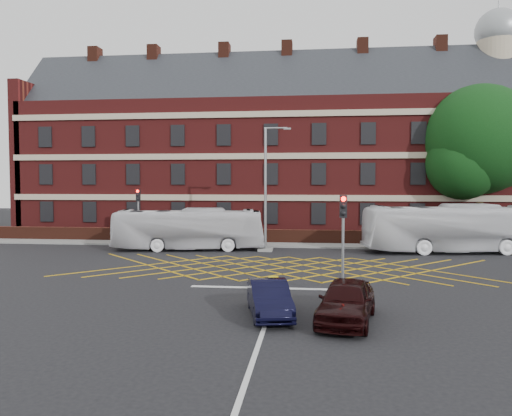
# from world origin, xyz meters

# --- Properties ---
(ground) EXTENTS (120.00, 120.00, 0.00)m
(ground) POSITION_xyz_m (0.00, 0.00, 0.00)
(ground) COLOR black
(ground) RESTS_ON ground
(victorian_building) EXTENTS (51.00, 12.17, 20.40)m
(victorian_building) POSITION_xyz_m (0.25, 22.00, 7.84)
(victorian_building) COLOR maroon
(victorian_building) RESTS_ON ground
(boundary_wall) EXTENTS (56.00, 0.50, 1.10)m
(boundary_wall) POSITION_xyz_m (0.00, 13.00, 0.55)
(boundary_wall) COLOR #451C12
(boundary_wall) RESTS_ON ground
(far_pavement) EXTENTS (60.00, 3.00, 0.12)m
(far_pavement) POSITION_xyz_m (0.00, 12.00, 0.06)
(far_pavement) COLOR slate
(far_pavement) RESTS_ON ground
(box_junction_hatching) EXTENTS (8.22, 8.22, 0.02)m
(box_junction_hatching) POSITION_xyz_m (0.00, 2.00, 0.01)
(box_junction_hatching) COLOR #CC990C
(box_junction_hatching) RESTS_ON ground
(stop_line) EXTENTS (8.00, 0.30, 0.02)m
(stop_line) POSITION_xyz_m (0.00, -3.50, 0.01)
(stop_line) COLOR silver
(stop_line) RESTS_ON ground
(centre_line) EXTENTS (0.15, 14.00, 0.02)m
(centre_line) POSITION_xyz_m (0.00, -10.00, 0.01)
(centre_line) COLOR silver
(centre_line) RESTS_ON ground
(bus_left) EXTENTS (10.90, 3.99, 2.97)m
(bus_left) POSITION_xyz_m (-7.21, 8.63, 1.48)
(bus_left) COLOR silver
(bus_left) RESTS_ON ground
(bus_right) EXTENTS (12.19, 4.23, 3.33)m
(bus_right) POSITION_xyz_m (10.97, 9.32, 1.66)
(bus_right) COLOR silver
(bus_right) RESTS_ON ground
(car_navy) EXTENTS (2.12, 4.05, 1.27)m
(car_navy) POSITION_xyz_m (0.03, -8.16, 0.63)
(car_navy) COLOR black
(car_navy) RESTS_ON ground
(car_maroon) EXTENTS (2.54, 4.58, 1.48)m
(car_maroon) POSITION_xyz_m (2.74, -8.65, 0.74)
(car_maroon) COLOR black
(car_maroon) RESTS_ON ground
(deciduous_tree) EXTENTS (8.83, 8.83, 12.66)m
(deciduous_tree) POSITION_xyz_m (14.80, 16.31, 7.63)
(deciduous_tree) COLOR black
(deciduous_tree) RESTS_ON ground
(traffic_light_near) EXTENTS (0.70, 0.70, 4.27)m
(traffic_light_near) POSITION_xyz_m (2.84, -4.63, 1.76)
(traffic_light_near) COLOR slate
(traffic_light_near) RESTS_ON ground
(traffic_light_far) EXTENTS (0.70, 0.70, 4.27)m
(traffic_light_far) POSITION_xyz_m (-11.96, 11.50, 1.76)
(traffic_light_far) COLOR slate
(traffic_light_far) RESTS_ON ground
(street_lamp) EXTENTS (2.25, 1.00, 8.61)m
(street_lamp) POSITION_xyz_m (-1.68, 8.66, 2.93)
(street_lamp) COLOR slate
(street_lamp) RESTS_ON ground
(direction_signs) EXTENTS (1.10, 0.16, 2.20)m
(direction_signs) POSITION_xyz_m (-13.05, 10.90, 1.38)
(direction_signs) COLOR gray
(direction_signs) RESTS_ON ground
(utility_cabinet) EXTENTS (0.40, 0.44, 0.80)m
(utility_cabinet) POSITION_xyz_m (-0.09, -4.98, 0.40)
(utility_cabinet) COLOR #DFBD0D
(utility_cabinet) RESTS_ON ground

